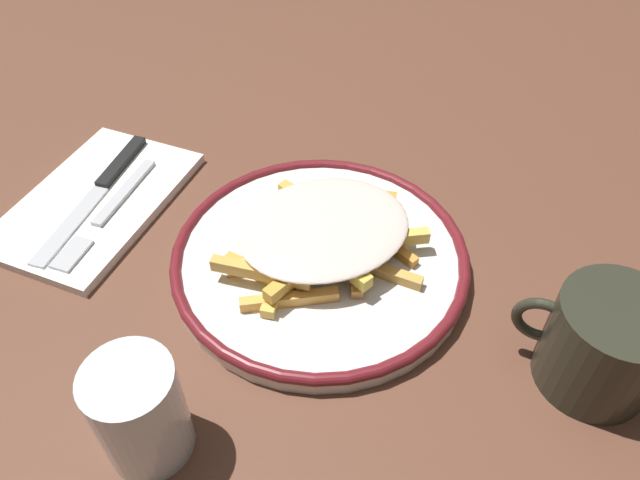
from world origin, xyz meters
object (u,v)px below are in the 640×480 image
(plate, at_px, (320,258))
(coffee_mug, at_px, (603,344))
(fries_heap, at_px, (324,236))
(fork, at_px, (108,211))
(water_glass, at_px, (140,412))
(napkin, at_px, (96,201))
(knife, at_px, (103,185))

(plate, distance_m, coffee_mug, 0.26)
(plate, bearing_deg, fries_heap, -114.06)
(fork, bearing_deg, coffee_mug, -178.52)
(plate, height_order, water_glass, water_glass)
(fries_heap, relative_size, coffee_mug, 1.77)
(napkin, xyz_separation_m, knife, (0.00, -0.02, 0.01))
(napkin, distance_m, coffee_mug, 0.52)
(napkin, distance_m, knife, 0.02)
(napkin, xyz_separation_m, fork, (-0.03, 0.01, 0.01))
(fork, relative_size, knife, 0.84)
(fork, relative_size, coffee_mug, 1.46)
(fork, xyz_separation_m, knife, (0.03, -0.03, 0.00))
(plate, xyz_separation_m, napkin, (0.26, 0.02, -0.01))
(knife, bearing_deg, fries_heap, -178.74)
(fries_heap, relative_size, fork, 1.21)
(water_glass, bearing_deg, fork, -45.23)
(plate, height_order, coffee_mug, coffee_mug)
(fries_heap, distance_m, knife, 0.26)
(plate, bearing_deg, coffee_mug, 175.63)
(napkin, relative_size, knife, 1.06)
(plate, relative_size, napkin, 1.30)
(fries_heap, height_order, coffee_mug, coffee_mug)
(fries_heap, height_order, water_glass, water_glass)
(plate, relative_size, fries_heap, 1.35)
(napkin, height_order, water_glass, water_glass)
(napkin, relative_size, fork, 1.26)
(coffee_mug, bearing_deg, fries_heap, -5.45)
(coffee_mug, bearing_deg, fork, 1.48)
(knife, distance_m, coffee_mug, 0.52)
(fork, bearing_deg, knife, -44.21)
(plate, distance_m, fork, 0.23)
(fork, relative_size, water_glass, 1.86)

